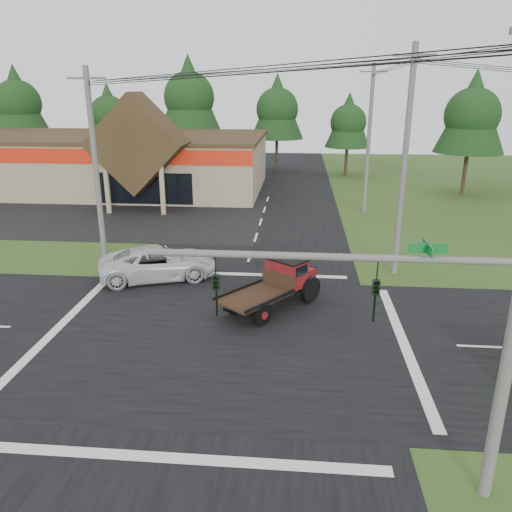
# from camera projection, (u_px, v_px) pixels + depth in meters

# --- Properties ---
(ground) EXTENTS (120.00, 120.00, 0.00)m
(ground) POSITION_uv_depth(u_px,v_px,m) (225.00, 337.00, 19.92)
(ground) COLOR #354B1B
(ground) RESTS_ON ground
(road_ns) EXTENTS (12.00, 120.00, 0.02)m
(road_ns) POSITION_uv_depth(u_px,v_px,m) (225.00, 336.00, 19.92)
(road_ns) COLOR black
(road_ns) RESTS_ON ground
(road_ew) EXTENTS (120.00, 12.00, 0.02)m
(road_ew) POSITION_uv_depth(u_px,v_px,m) (225.00, 336.00, 19.92)
(road_ew) COLOR black
(road_ew) RESTS_ON ground
(parking_apron) EXTENTS (28.00, 14.00, 0.02)m
(parking_apron) POSITION_uv_depth(u_px,v_px,m) (83.00, 215.00, 39.01)
(parking_apron) COLOR black
(parking_apron) RESTS_ON ground
(cvs_building) EXTENTS (30.40, 18.20, 9.19)m
(cvs_building) POSITION_uv_depth(u_px,v_px,m) (109.00, 161.00, 48.25)
(cvs_building) COLOR tan
(cvs_building) RESTS_ON ground
(traffic_signal_mast) EXTENTS (8.12, 0.24, 7.00)m
(traffic_signal_mast) POSITION_uv_depth(u_px,v_px,m) (434.00, 328.00, 10.95)
(traffic_signal_mast) COLOR #595651
(traffic_signal_mast) RESTS_ON ground
(utility_pole_nw) EXTENTS (2.00, 0.30, 10.50)m
(utility_pole_nw) POSITION_uv_depth(u_px,v_px,m) (96.00, 168.00, 26.42)
(utility_pole_nw) COLOR #595651
(utility_pole_nw) RESTS_ON ground
(utility_pole_ne) EXTENTS (2.00, 0.30, 11.50)m
(utility_pole_ne) POSITION_uv_depth(u_px,v_px,m) (404.00, 163.00, 24.93)
(utility_pole_ne) COLOR #595651
(utility_pole_ne) RESTS_ON ground
(utility_pole_n) EXTENTS (2.00, 0.30, 11.20)m
(utility_pole_n) POSITION_uv_depth(u_px,v_px,m) (369.00, 139.00, 38.20)
(utility_pole_n) COLOR #595651
(utility_pole_n) RESTS_ON ground
(tree_row_a) EXTENTS (6.72, 6.72, 12.12)m
(tree_row_a) POSITION_uv_depth(u_px,v_px,m) (17.00, 101.00, 57.60)
(tree_row_a) COLOR #332316
(tree_row_a) RESTS_ON ground
(tree_row_b) EXTENTS (5.60, 5.60, 10.10)m
(tree_row_b) POSITION_uv_depth(u_px,v_px,m) (109.00, 112.00, 59.09)
(tree_row_b) COLOR #332316
(tree_row_b) RESTS_ON ground
(tree_row_c) EXTENTS (7.28, 7.28, 13.13)m
(tree_row_c) POSITION_uv_depth(u_px,v_px,m) (189.00, 95.00, 56.67)
(tree_row_c) COLOR #332316
(tree_row_c) RESTS_ON ground
(tree_row_d) EXTENTS (6.16, 6.16, 11.11)m
(tree_row_d) POSITION_uv_depth(u_px,v_px,m) (277.00, 107.00, 57.22)
(tree_row_d) COLOR #332316
(tree_row_d) RESTS_ON ground
(tree_row_e) EXTENTS (5.04, 5.04, 9.09)m
(tree_row_e) POSITION_uv_depth(u_px,v_px,m) (348.00, 121.00, 55.10)
(tree_row_e) COLOR #332316
(tree_row_e) RESTS_ON ground
(tree_side_ne) EXTENTS (6.16, 6.16, 11.11)m
(tree_side_ne) POSITION_uv_depth(u_px,v_px,m) (473.00, 112.00, 44.40)
(tree_side_ne) COLOR #332316
(tree_side_ne) RESTS_ON ground
(antique_flatbed_truck) EXTENTS (4.77, 5.30, 2.17)m
(antique_flatbed_truck) POSITION_uv_depth(u_px,v_px,m) (271.00, 286.00, 22.14)
(antique_flatbed_truck) COLOR #500B13
(antique_flatbed_truck) RESTS_ON ground
(white_pickup) EXTENTS (6.57, 4.56, 1.67)m
(white_pickup) POSITION_uv_depth(u_px,v_px,m) (158.00, 263.00, 25.83)
(white_pickup) COLOR silver
(white_pickup) RESTS_ON ground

